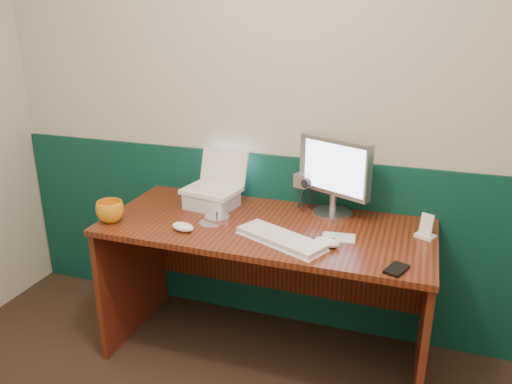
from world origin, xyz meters
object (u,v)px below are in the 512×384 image
at_px(monitor, 334,178).
at_px(keyboard, 281,239).
at_px(desk, 265,292).
at_px(camcorder, 304,192).
at_px(mug, 110,211).
at_px(laptop, 211,171).

relative_size(monitor, keyboard, 0.93).
distance_m(monitor, keyboard, 0.47).
relative_size(desk, camcorder, 8.39).
distance_m(monitor, camcorder, 0.19).
xyz_separation_m(monitor, mug, (-1.02, -0.45, -0.15)).
height_order(laptop, keyboard, laptop).
xyz_separation_m(monitor, camcorder, (-0.16, 0.02, -0.10)).
bearing_deg(mug, laptop, 40.85).
xyz_separation_m(desk, keyboard, (0.12, -0.17, 0.39)).
height_order(keyboard, mug, mug).
relative_size(mug, camcorder, 0.71).
distance_m(laptop, keyboard, 0.58).
xyz_separation_m(keyboard, mug, (-0.86, -0.05, 0.04)).
bearing_deg(monitor, laptop, -145.69).
height_order(mug, camcorder, camcorder).
bearing_deg(mug, camcorder, 28.27).
height_order(monitor, camcorder, monitor).
xyz_separation_m(keyboard, camcorder, (0.00, 0.42, 0.08)).
relative_size(desk, monitor, 4.01).
bearing_deg(camcorder, monitor, 11.64).
bearing_deg(desk, monitor, 39.68).
relative_size(laptop, camcorder, 1.46).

